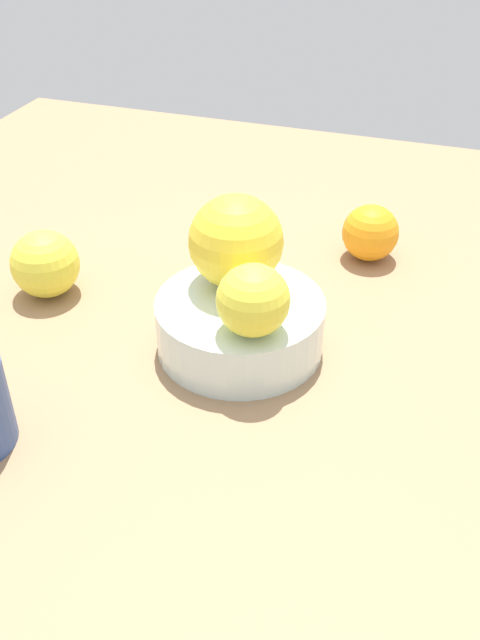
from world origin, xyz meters
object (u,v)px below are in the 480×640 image
object	(u,v)px
fruit_bowl	(240,326)
orange_in_bowl_1	(253,300)
orange_loose_0	(370,233)
orange_loose_1	(45,264)
orange_in_bowl_0	(236,241)

from	to	relation	value
fruit_bowl	orange_in_bowl_1	bearing A→B (deg)	-147.57
orange_loose_0	orange_loose_1	distance (cm)	33.90
orange_in_bowl_1	orange_loose_0	size ratio (longest dim) A/B	0.99
fruit_bowl	orange_in_bowl_0	size ratio (longest dim) A/B	1.78
orange_loose_0	fruit_bowl	bearing A→B (deg)	157.47
fruit_bowl	orange_in_bowl_1	size ratio (longest dim) A/B	2.49
fruit_bowl	orange_loose_1	bearing A→B (deg)	83.75
orange_in_bowl_0	orange_loose_0	world-z (taller)	orange_in_bowl_0
fruit_bowl	orange_loose_0	world-z (taller)	orange_loose_0
orange_in_bowl_0	orange_loose_1	bearing A→B (deg)	91.72
orange_loose_1	fruit_bowl	bearing A→B (deg)	-96.25
fruit_bowl	orange_in_bowl_1	xyz separation A→B (cm)	(-3.69, -2.35, 5.58)
fruit_bowl	orange_loose_1	distance (cm)	21.21
orange_in_bowl_1	orange_loose_1	world-z (taller)	orange_in_bowl_1
fruit_bowl	orange_loose_0	bearing A→B (deg)	-22.53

